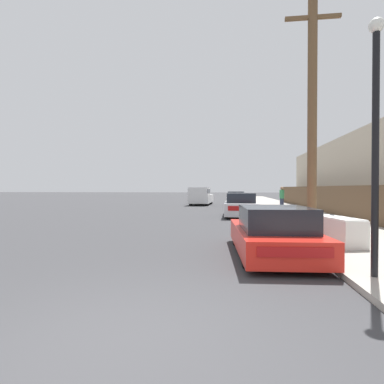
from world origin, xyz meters
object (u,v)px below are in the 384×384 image
at_px(car_parked_mid, 241,205).
at_px(street_lamp, 376,127).
at_px(pickup_truck, 201,196).
at_px(utility_pole, 312,111).
at_px(car_parked_far, 236,199).
at_px(pedestrian, 282,198).
at_px(discarded_fridge, 337,230).
at_px(parked_sports_car_red, 273,233).

distance_m(car_parked_mid, street_lamp, 12.71).
xyz_separation_m(pickup_truck, utility_pole, (5.60, -19.46, 3.38)).
xyz_separation_m(pickup_truck, street_lamp, (5.44, -24.22, 1.91)).
relative_size(car_parked_far, pedestrian, 2.75).
relative_size(discarded_fridge, car_parked_far, 0.41).
xyz_separation_m(parked_sports_car_red, pedestrian, (2.80, 15.24, 0.42)).
xyz_separation_m(car_parked_far, street_lamp, (1.94, -23.29, 2.15)).
height_order(discarded_fridge, pedestrian, pedestrian).
distance_m(discarded_fridge, car_parked_far, 20.21).
bearing_deg(pickup_truck, street_lamp, 104.98).
xyz_separation_m(discarded_fridge, car_parked_far, (-2.40, 20.07, 0.14)).
height_order(discarded_fridge, street_lamp, street_lamp).
height_order(car_parked_mid, pedestrian, pedestrian).
height_order(car_parked_far, street_lamp, street_lamp).
xyz_separation_m(car_parked_mid, pickup_truck, (-3.52, 11.84, 0.22)).
bearing_deg(pedestrian, parked_sports_car_red, -100.40).
height_order(car_parked_mid, street_lamp, street_lamp).
distance_m(car_parked_mid, utility_pole, 8.69).
height_order(street_lamp, pedestrian, street_lamp).
distance_m(discarded_fridge, pedestrian, 14.03).
bearing_deg(discarded_fridge, car_parked_mid, 91.19).
xyz_separation_m(car_parked_far, pedestrian, (3.24, -6.08, 0.34)).
bearing_deg(discarded_fridge, pickup_truck, 92.38).
height_order(car_parked_mid, car_parked_far, car_parked_mid).
bearing_deg(parked_sports_car_red, pickup_truck, 96.35).
bearing_deg(street_lamp, parked_sports_car_red, 127.27).
height_order(discarded_fridge, pickup_truck, pickup_truck).
xyz_separation_m(parked_sports_car_red, car_parked_mid, (-0.42, 10.42, 0.09)).
distance_m(parked_sports_car_red, car_parked_mid, 10.43).
bearing_deg(pickup_truck, car_parked_mid, 108.92).
xyz_separation_m(parked_sports_car_red, pickup_truck, (-3.94, 22.25, 0.32)).
relative_size(car_parked_mid, street_lamp, 0.94).
bearing_deg(street_lamp, utility_pole, 87.98).
xyz_separation_m(parked_sports_car_red, car_parked_far, (-0.45, 21.32, 0.07)).
bearing_deg(pickup_truck, car_parked_far, 167.40).
distance_m(parked_sports_car_red, pedestrian, 15.50).
relative_size(discarded_fridge, parked_sports_car_red, 0.45).
height_order(utility_pole, street_lamp, utility_pole).
relative_size(car_parked_far, utility_pole, 0.57).
bearing_deg(street_lamp, pickup_truck, 102.65).
height_order(car_parked_mid, pickup_truck, pickup_truck).
height_order(discarded_fridge, car_parked_far, car_parked_far).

